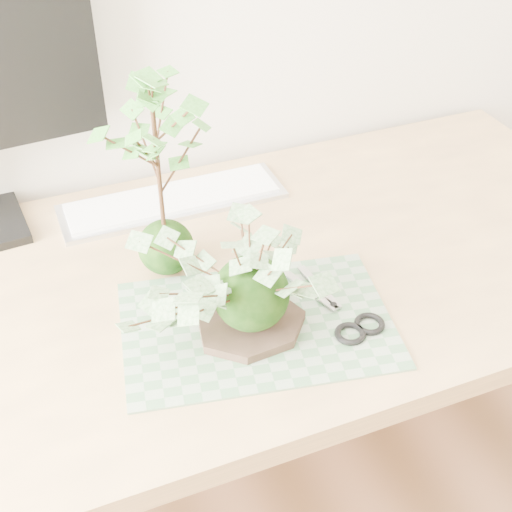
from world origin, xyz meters
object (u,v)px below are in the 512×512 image
ivy_kokedama (251,265)px  keyboard (173,200)px  maple_kokedama (154,124)px  desk (209,319)px

ivy_kokedama → keyboard: ivy_kokedama is taller
maple_kokedama → keyboard: bearing=70.7°
desk → keyboard: 0.26m
ivy_kokedama → keyboard: size_ratio=0.97×
ivy_kokedama → keyboard: (-0.01, 0.38, -0.12)m
keyboard → maple_kokedama: bearing=-109.0°
ivy_kokedama → maple_kokedama: (-0.07, 0.19, 0.14)m
maple_kokedama → keyboard: 0.33m
desk → ivy_kokedama: size_ratio=3.88×
desk → ivy_kokedama: 0.26m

